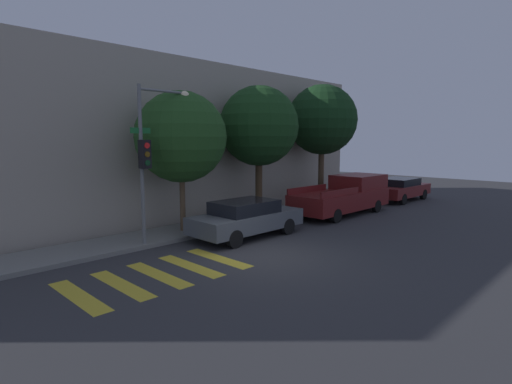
% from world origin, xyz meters
% --- Properties ---
extents(ground_plane, '(60.00, 60.00, 0.00)m').
position_xyz_m(ground_plane, '(0.00, 0.00, 0.00)').
color(ground_plane, '#333335').
extents(sidewalk, '(26.00, 2.10, 0.14)m').
position_xyz_m(sidewalk, '(0.00, 4.25, 0.07)').
color(sidewalk, slate).
rests_on(sidewalk, ground).
extents(building_row, '(26.00, 6.00, 6.86)m').
position_xyz_m(building_row, '(0.00, 8.70, 3.43)').
color(building_row, '#A89E8E').
rests_on(building_row, ground).
extents(crosswalk, '(4.54, 2.60, 0.00)m').
position_xyz_m(crosswalk, '(-3.14, 0.80, 0.00)').
color(crosswalk, gold).
rests_on(crosswalk, ground).
extents(traffic_light_pole, '(2.24, 0.56, 5.23)m').
position_xyz_m(traffic_light_pole, '(-1.59, 3.37, 3.43)').
color(traffic_light_pole, slate).
rests_on(traffic_light_pole, ground).
extents(sedan_near_corner, '(4.33, 1.80, 1.34)m').
position_xyz_m(sedan_near_corner, '(1.34, 2.10, 0.71)').
color(sedan_near_corner, '#4C5156').
rests_on(sedan_near_corner, ground).
extents(pickup_truck, '(5.71, 2.04, 1.79)m').
position_xyz_m(pickup_truck, '(7.90, 2.10, 0.89)').
color(pickup_truck, maroon).
rests_on(pickup_truck, ground).
extents(sedan_middle, '(4.45, 1.88, 1.31)m').
position_xyz_m(sedan_middle, '(13.77, 2.10, 0.70)').
color(sedan_middle, maroon).
rests_on(sedan_middle, ground).
extents(tree_near_corner, '(3.32, 3.32, 5.26)m').
position_xyz_m(tree_near_corner, '(0.00, 4.12, 3.60)').
color(tree_near_corner, brown).
rests_on(tree_near_corner, ground).
extents(tree_midblock, '(3.46, 3.46, 5.83)m').
position_xyz_m(tree_midblock, '(4.07, 4.12, 4.08)').
color(tree_midblock, '#4C3823').
rests_on(tree_midblock, ground).
extents(tree_far_end, '(3.59, 3.59, 6.33)m').
position_xyz_m(tree_far_end, '(8.76, 4.12, 4.52)').
color(tree_far_end, brown).
rests_on(tree_far_end, ground).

